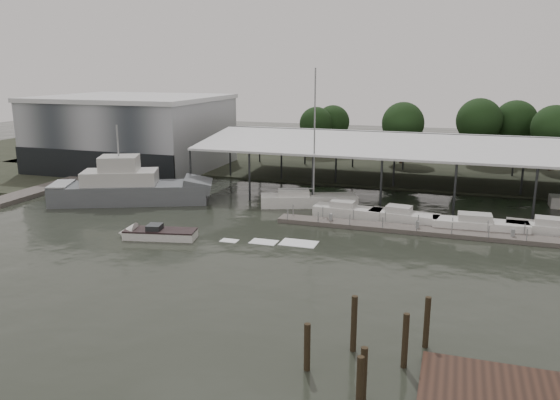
% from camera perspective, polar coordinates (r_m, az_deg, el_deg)
% --- Properties ---
extents(ground, '(200.00, 200.00, 0.00)m').
position_cam_1_polar(ground, '(44.76, -5.13, -5.32)').
color(ground, '#272C23').
rests_on(ground, ground).
extents(land_strip_far, '(140.00, 30.00, 0.30)m').
position_cam_1_polar(land_strip_far, '(83.81, 6.21, 3.75)').
color(land_strip_far, '#333729').
rests_on(land_strip_far, ground).
extents(land_strip_west, '(20.00, 40.00, 0.30)m').
position_cam_1_polar(land_strip_west, '(90.43, -21.25, 3.63)').
color(land_strip_west, '#333729').
rests_on(land_strip_west, ground).
extents(storage_warehouse, '(24.50, 20.50, 10.50)m').
position_cam_1_polar(storage_warehouse, '(82.62, -15.06, 6.85)').
color(storage_warehouse, '#A0A4AA').
rests_on(storage_warehouse, ground).
extents(covered_boat_shed, '(58.24, 24.00, 6.96)m').
position_cam_1_polar(covered_boat_shed, '(67.34, 18.14, 5.88)').
color(covered_boat_shed, silver).
rests_on(covered_boat_shed, ground).
extents(trawler_dock, '(3.00, 18.00, 0.50)m').
position_cam_1_polar(trawler_dock, '(72.04, -23.02, 1.19)').
color(trawler_dock, '#625C56').
rests_on(trawler_dock, ground).
extents(floating_dock, '(28.00, 2.00, 1.40)m').
position_cam_1_polar(floating_dock, '(50.92, 15.25, -3.15)').
color(floating_dock, '#625C56').
rests_on(floating_dock, ground).
extents(grey_trawler, '(17.69, 10.82, 8.84)m').
position_cam_1_polar(grey_trawler, '(62.07, -15.27, 1.18)').
color(grey_trawler, '#595C62').
rests_on(grey_trawler, ground).
extents(white_sailboat, '(10.53, 5.95, 14.68)m').
position_cam_1_polar(white_sailboat, '(58.64, 2.85, 0.01)').
color(white_sailboat, white).
rests_on(white_sailboat, ground).
extents(speedboat_underway, '(17.78, 5.43, 2.00)m').
position_cam_1_polar(speedboat_underway, '(48.94, -13.03, -3.47)').
color(speedboat_underway, white).
rests_on(speedboat_underway, ground).
extents(moored_cruiser_0, '(6.83, 2.64, 1.70)m').
position_cam_1_polar(moored_cruiser_0, '(54.63, 7.03, -1.16)').
color(moored_cruiser_0, white).
rests_on(moored_cruiser_0, ground).
extents(moored_cruiser_1, '(6.84, 3.23, 1.70)m').
position_cam_1_polar(moored_cruiser_1, '(53.52, 12.74, -1.72)').
color(moored_cruiser_1, white).
rests_on(moored_cruiser_1, ground).
extents(moored_cruiser_2, '(8.41, 2.54, 1.70)m').
position_cam_1_polar(moored_cruiser_2, '(52.70, 20.08, -2.48)').
color(moored_cruiser_2, white).
rests_on(moored_cruiser_2, ground).
extents(moored_cruiser_3, '(8.89, 3.02, 1.70)m').
position_cam_1_polar(moored_cruiser_3, '(53.95, 27.06, -2.80)').
color(moored_cruiser_3, white).
rests_on(moored_cruiser_3, ground).
extents(mooring_pilings, '(5.75, 7.02, 3.71)m').
position_cam_1_polar(mooring_pilings, '(27.98, 9.52, -15.35)').
color(mooring_pilings, '#302618').
rests_on(mooring_pilings, ground).
extents(horizon_tree_line, '(64.78, 12.30, 10.05)m').
position_cam_1_polar(horizon_tree_line, '(87.47, 21.44, 7.18)').
color(horizon_tree_line, '#322016').
rests_on(horizon_tree_line, ground).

